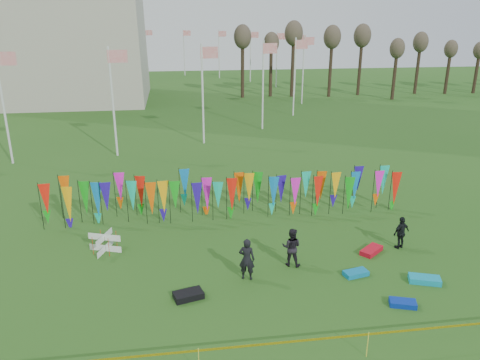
{
  "coord_description": "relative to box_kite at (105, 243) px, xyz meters",
  "views": [
    {
      "loc": [
        -2.42,
        -14.1,
        9.91
      ],
      "look_at": [
        0.48,
        6.0,
        2.83
      ],
      "focal_mm": 35.0,
      "sensor_mm": 36.0,
      "label": 1
    }
  ],
  "objects": [
    {
      "name": "ground",
      "position": [
        5.71,
        -5.27,
        -0.43
      ],
      "size": [
        160.0,
        160.0,
        0.0
      ],
      "primitive_type": "plane",
      "color": "#224F16",
      "rests_on": "ground"
    },
    {
      "name": "flagpole_ring",
      "position": [
        -8.29,
        42.73,
        3.57
      ],
      "size": [
        57.4,
        56.16,
        8.0
      ],
      "color": "silver",
      "rests_on": "ground"
    },
    {
      "name": "banner_row",
      "position": [
        5.99,
        3.31,
        0.95
      ],
      "size": [
        18.64,
        0.64,
        2.26
      ],
      "color": "black",
      "rests_on": "ground"
    },
    {
      "name": "caution_tape_near",
      "position": [
        5.49,
        -8.21,
        0.35
      ],
      "size": [
        26.0,
        0.02,
        0.9
      ],
      "color": "#DEC804",
      "rests_on": "ground"
    },
    {
      "name": "tree_line",
      "position": [
        37.71,
        38.73,
        5.74
      ],
      "size": [
        53.92,
        1.92,
        7.84
      ],
      "color": "#392A1C",
      "rests_on": "ground"
    },
    {
      "name": "box_kite",
      "position": [
        0.0,
        0.0,
        0.0
      ],
      "size": [
        0.78,
        0.78,
        0.87
      ],
      "rotation": [
        0.0,
        0.0,
        -0.34
      ],
      "color": "red",
      "rests_on": "ground"
    },
    {
      "name": "person_left",
      "position": [
        5.9,
        -3.17,
        0.44
      ],
      "size": [
        0.76,
        0.65,
        1.75
      ],
      "primitive_type": "imported",
      "rotation": [
        0.0,
        0.0,
        2.82
      ],
      "color": "black",
      "rests_on": "ground"
    },
    {
      "name": "person_mid",
      "position": [
        7.92,
        -2.35,
        0.4
      ],
      "size": [
        0.94,
        0.77,
        1.67
      ],
      "primitive_type": "imported",
      "rotation": [
        0.0,
        0.0,
        2.76
      ],
      "color": "black",
      "rests_on": "ground"
    },
    {
      "name": "person_right",
      "position": [
        13.19,
        -1.56,
        0.33
      ],
      "size": [
        1.01,
        0.79,
        1.52
      ],
      "primitive_type": "imported",
      "rotation": [
        0.0,
        0.0,
        3.5
      ],
      "color": "black",
      "rests_on": "ground"
    },
    {
      "name": "kite_bag_turquoise",
      "position": [
        10.32,
        -3.56,
        -0.33
      ],
      "size": [
        1.07,
        0.69,
        0.2
      ],
      "primitive_type": "cube",
      "rotation": [
        0.0,
        0.0,
        0.21
      ],
      "color": "#0B79AF",
      "rests_on": "ground"
    },
    {
      "name": "kite_bag_blue",
      "position": [
        11.22,
        -5.82,
        -0.34
      ],
      "size": [
        1.05,
        0.77,
        0.2
      ],
      "primitive_type": "cube",
      "rotation": [
        0.0,
        0.0,
        -0.32
      ],
      "color": "#0A2CA7",
      "rests_on": "ground"
    },
    {
      "name": "kite_bag_red",
      "position": [
        11.73,
        -1.8,
        -0.33
      ],
      "size": [
        1.26,
        1.16,
        0.22
      ],
      "primitive_type": "cube",
      "rotation": [
        0.0,
        0.0,
        0.68
      ],
      "color": "red",
      "rests_on": "ground"
    },
    {
      "name": "kite_bag_black",
      "position": [
        3.53,
        -4.22,
        -0.31
      ],
      "size": [
        1.2,
        0.89,
        0.25
      ],
      "primitive_type": "cube",
      "rotation": [
        0.0,
        0.0,
        0.27
      ],
      "color": "black",
      "rests_on": "ground"
    },
    {
      "name": "kite_bag_teal",
      "position": [
        12.82,
        -4.44,
        -0.32
      ],
      "size": [
        1.32,
        0.94,
        0.23
      ],
      "primitive_type": "cube",
      "rotation": [
        0.0,
        0.0,
        -0.35
      ],
      "color": "#0D9ABD",
      "rests_on": "ground"
    }
  ]
}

